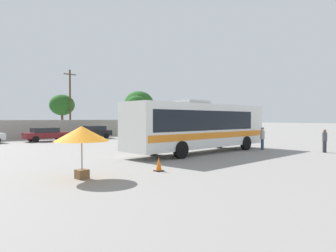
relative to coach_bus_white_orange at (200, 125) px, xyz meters
name	(u,v)px	position (x,y,z in m)	size (l,w,h in m)	color
ground_plane	(128,143)	(0.98, 10.27, -1.91)	(300.00, 300.00, 0.00)	gray
perimeter_wall	(74,129)	(0.98, 22.51, -0.81)	(80.00, 0.30, 2.19)	#9E998C
coach_bus_white_orange	(200,125)	(0.00, 0.00, 0.00)	(12.26, 3.20, 3.57)	white
attendant_by_bus_door	(262,137)	(5.02, -1.75, -0.95)	(0.46, 0.46, 1.68)	#33476B
passenger_waiting_on_apron	(325,139)	(6.68, -5.59, -1.00)	(0.43, 0.43, 1.61)	#38383D
vendor_umbrella_near_gate_orange	(82,135)	(-10.19, -3.19, -0.18)	(2.13, 2.13, 2.06)	gray
parked_car_second_maroon	(47,134)	(-4.06, 17.94, -1.15)	(4.58, 2.04, 1.41)	maroon
parked_car_third_black	(94,132)	(1.79, 18.85, -1.12)	(4.23, 2.14, 1.48)	black
parked_car_rightmost_white	(138,131)	(7.63, 17.88, -1.13)	(4.38, 2.16, 1.46)	silver
utility_pole_near	(70,102)	(1.88, 25.68, 2.76)	(1.80, 0.34, 8.97)	#4C3823
roadside_tree_midleft	(62,105)	(1.43, 27.31, 2.32)	(3.40, 3.40, 5.70)	brown
roadside_tree_midright	(139,104)	(14.46, 27.21, 2.97)	(4.82, 4.82, 6.93)	brown
roadside_tree_right	(136,105)	(12.85, 25.66, 2.69)	(3.32, 3.32, 6.04)	brown
traffic_cone_on_apron	(159,164)	(-6.84, -3.86, -1.60)	(0.36, 0.36, 0.64)	black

